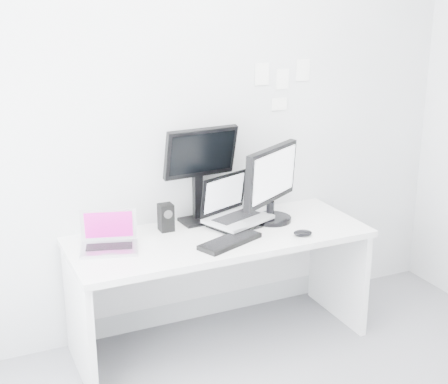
# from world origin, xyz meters

# --- Properties ---
(back_wall) EXTENTS (3.60, 0.00, 3.60)m
(back_wall) POSITION_xyz_m (0.00, 1.60, 1.35)
(back_wall) COLOR #B6B8BB
(back_wall) RESTS_ON ground
(desk) EXTENTS (1.80, 0.70, 0.73)m
(desk) POSITION_xyz_m (0.00, 1.25, 0.36)
(desk) COLOR white
(desk) RESTS_ON ground
(macbook) EXTENTS (0.37, 0.31, 0.24)m
(macbook) POSITION_xyz_m (-0.67, 1.28, 0.85)
(macbook) COLOR #AAAAAF
(macbook) RESTS_ON desk
(speaker) EXTENTS (0.11, 0.11, 0.17)m
(speaker) POSITION_xyz_m (-0.27, 1.45, 0.81)
(speaker) COLOR black
(speaker) RESTS_ON desk
(dell_laptop) EXTENTS (0.47, 0.42, 0.32)m
(dell_laptop) POSITION_xyz_m (0.17, 1.34, 0.89)
(dell_laptop) COLOR #A8ABAF
(dell_laptop) RESTS_ON desk
(rear_monitor) EXTENTS (0.47, 0.20, 0.63)m
(rear_monitor) POSITION_xyz_m (-0.02, 1.50, 1.04)
(rear_monitor) COLOR black
(rear_monitor) RESTS_ON desk
(samsung_monitor) EXTENTS (0.59, 0.49, 0.50)m
(samsung_monitor) POSITION_xyz_m (0.40, 1.33, 0.98)
(samsung_monitor) COLOR black
(samsung_monitor) RESTS_ON desk
(keyboard) EXTENTS (0.43, 0.29, 0.03)m
(keyboard) POSITION_xyz_m (-0.00, 1.09, 0.74)
(keyboard) COLOR black
(keyboard) RESTS_ON desk
(mouse) EXTENTS (0.13, 0.10, 0.04)m
(mouse) POSITION_xyz_m (0.44, 1.02, 0.75)
(mouse) COLOR black
(mouse) RESTS_ON desk
(wall_note_0) EXTENTS (0.10, 0.00, 0.14)m
(wall_note_0) POSITION_xyz_m (0.45, 1.59, 1.62)
(wall_note_0) COLOR white
(wall_note_0) RESTS_ON back_wall
(wall_note_1) EXTENTS (0.09, 0.00, 0.13)m
(wall_note_1) POSITION_xyz_m (0.60, 1.59, 1.58)
(wall_note_1) COLOR white
(wall_note_1) RESTS_ON back_wall
(wall_note_2) EXTENTS (0.10, 0.00, 0.14)m
(wall_note_2) POSITION_xyz_m (0.75, 1.59, 1.63)
(wall_note_2) COLOR white
(wall_note_2) RESTS_ON back_wall
(wall_note_3) EXTENTS (0.11, 0.00, 0.08)m
(wall_note_3) POSITION_xyz_m (0.58, 1.59, 1.42)
(wall_note_3) COLOR white
(wall_note_3) RESTS_ON back_wall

